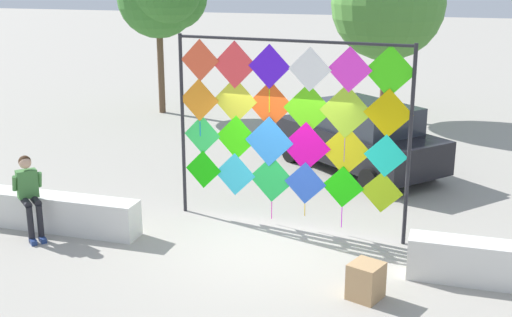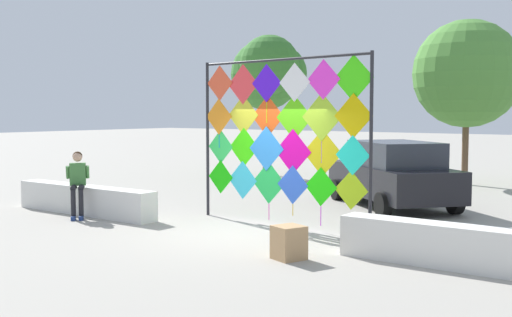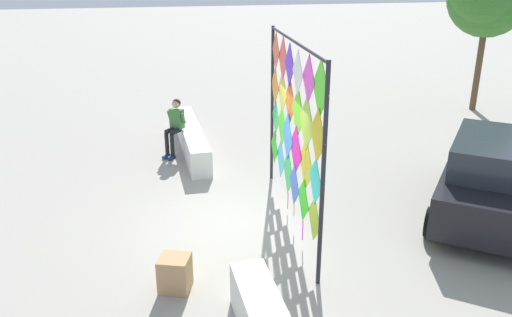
# 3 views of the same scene
# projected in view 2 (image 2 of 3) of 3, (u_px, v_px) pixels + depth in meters

# --- Properties ---
(ground) EXTENTS (120.00, 120.00, 0.00)m
(ground) POSITION_uv_depth(u_px,v_px,m) (249.00, 233.00, 12.76)
(ground) COLOR #9E998E
(plaza_ledge_left) EXTENTS (4.40, 0.51, 0.68)m
(plaza_ledge_left) POSITION_uv_depth(u_px,v_px,m) (85.00, 200.00, 15.16)
(plaza_ledge_left) COLOR silver
(plaza_ledge_left) RESTS_ON ground
(plaza_ledge_right) EXTENTS (4.40, 0.51, 0.68)m
(plaza_ledge_right) POSITION_uv_depth(u_px,v_px,m) (475.00, 249.00, 9.71)
(plaza_ledge_right) COLOR silver
(plaza_ledge_right) RESTS_ON ground
(kite_display_rack) EXTENTS (4.49, 0.49, 3.58)m
(kite_display_rack) POSITION_uv_depth(u_px,v_px,m) (281.00, 129.00, 13.41)
(kite_display_rack) COLOR #232328
(kite_display_rack) RESTS_ON ground
(seated_vendor) EXTENTS (0.73, 0.71, 1.53)m
(seated_vendor) POSITION_uv_depth(u_px,v_px,m) (78.00, 179.00, 14.57)
(seated_vendor) COLOR black
(seated_vendor) RESTS_ON ground
(parked_car) EXTENTS (4.52, 4.23, 1.69)m
(parked_car) POSITION_uv_depth(u_px,v_px,m) (393.00, 174.00, 16.28)
(parked_car) COLOR black
(parked_car) RESTS_ON ground
(cardboard_box_large) EXTENTS (0.58, 0.59, 0.56)m
(cardboard_box_large) POSITION_uv_depth(u_px,v_px,m) (289.00, 243.00, 10.50)
(cardboard_box_large) COLOR tan
(cardboard_box_large) RESTS_ON ground
(tree_broadleaf) EXTENTS (3.58, 3.58, 5.49)m
(tree_broadleaf) POSITION_uv_depth(u_px,v_px,m) (469.00, 72.00, 21.07)
(tree_broadleaf) COLOR brown
(tree_broadleaf) RESTS_ON ground
(tree_far_right) EXTENTS (3.06, 3.06, 5.28)m
(tree_far_right) POSITION_uv_depth(u_px,v_px,m) (269.00, 73.00, 24.14)
(tree_far_right) COLOR brown
(tree_far_right) RESTS_ON ground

